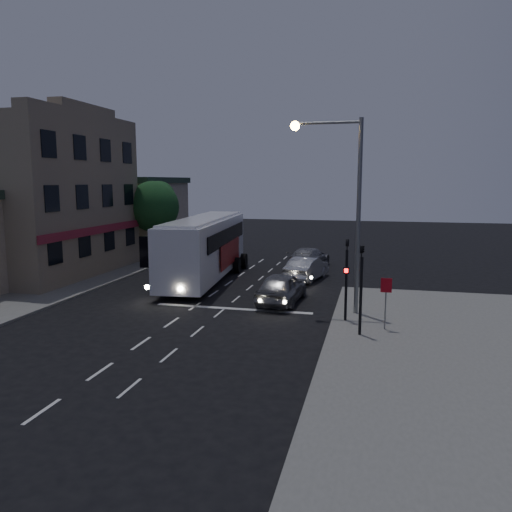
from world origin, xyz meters
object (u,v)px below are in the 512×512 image
(tour_bus, at_px, (205,246))
(street_tree, at_px, (154,204))
(car_sedan_a, at_px, (307,269))
(streetlight, at_px, (345,193))
(car_sedan_b, at_px, (309,257))
(traffic_signal_side, at_px, (361,279))
(traffic_signal_main, at_px, (347,270))
(car_suv, at_px, (282,288))
(regulatory_sign, at_px, (386,295))

(tour_bus, relative_size, street_tree, 2.14)
(car_sedan_a, relative_size, streetlight, 0.51)
(car_sedan_b, bearing_deg, traffic_signal_side, 114.89)
(streetlight, bearing_deg, traffic_signal_main, -79.80)
(tour_bus, relative_size, streetlight, 1.47)
(tour_bus, height_order, traffic_signal_main, traffic_signal_main)
(car_sedan_b, height_order, traffic_signal_side, traffic_signal_side)
(car_suv, distance_m, car_sedan_a, 6.31)
(car_sedan_a, relative_size, traffic_signal_side, 1.11)
(car_sedan_b, relative_size, regulatory_sign, 2.28)
(traffic_signal_side, height_order, regulatory_sign, traffic_signal_side)
(streetlight, distance_m, street_tree, 20.19)
(car_sedan_b, xyz_separation_m, regulatory_sign, (5.21, -15.16, 0.87))
(tour_bus, xyz_separation_m, car_suv, (5.94, -4.98, -1.36))
(car_sedan_a, relative_size, car_sedan_b, 0.91)
(traffic_signal_side, bearing_deg, regulatory_sign, 43.92)
(traffic_signal_side, xyz_separation_m, regulatory_sign, (1.00, 0.96, -0.82))
(car_sedan_b, bearing_deg, car_suv, 100.49)
(car_suv, height_order, street_tree, street_tree)
(tour_bus, xyz_separation_m, car_sedan_b, (5.89, 6.14, -1.44))
(tour_bus, height_order, street_tree, street_tree)
(traffic_signal_main, height_order, traffic_signal_side, same)
(regulatory_sign, bearing_deg, car_sedan_b, 108.97)
(car_sedan_b, bearing_deg, tour_bus, 56.44)
(car_sedan_b, height_order, street_tree, street_tree)
(car_sedan_a, height_order, regulatory_sign, regulatory_sign)
(car_sedan_a, relative_size, street_tree, 0.73)
(tour_bus, relative_size, car_sedan_b, 2.64)
(traffic_signal_main, distance_m, streetlight, 3.61)
(car_suv, bearing_deg, car_sedan_a, -89.96)
(tour_bus, xyz_separation_m, regulatory_sign, (11.10, -9.02, -0.57))
(car_suv, relative_size, car_sedan_a, 1.04)
(traffic_signal_main, bearing_deg, car_sedan_b, 103.94)
(traffic_signal_main, xyz_separation_m, streetlight, (-0.26, 1.42, 3.31))
(car_sedan_a, bearing_deg, tour_bus, 23.01)
(car_suv, relative_size, traffic_signal_main, 1.16)
(car_sedan_a, bearing_deg, street_tree, -9.70)
(tour_bus, xyz_separation_m, streetlight, (9.15, -6.58, 3.56))
(tour_bus, xyz_separation_m, traffic_signal_main, (9.40, -8.00, 0.25))
(car_sedan_a, distance_m, traffic_signal_main, 9.94)
(car_suv, distance_m, streetlight, 6.09)
(car_sedan_a, bearing_deg, car_suv, 97.28)
(regulatory_sign, bearing_deg, car_sedan_a, 114.53)
(traffic_signal_main, distance_m, regulatory_sign, 2.14)
(car_suv, distance_m, traffic_signal_main, 4.87)
(car_sedan_a, xyz_separation_m, traffic_signal_side, (3.72, -11.30, 1.67))
(street_tree, bearing_deg, car_suv, -42.28)
(streetlight, xyz_separation_m, street_tree, (-15.55, 12.82, -1.23))
(traffic_signal_side, xyz_separation_m, streetlight, (-0.96, 3.40, 3.31))
(car_suv, xyz_separation_m, car_sedan_a, (0.45, 6.30, -0.06))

